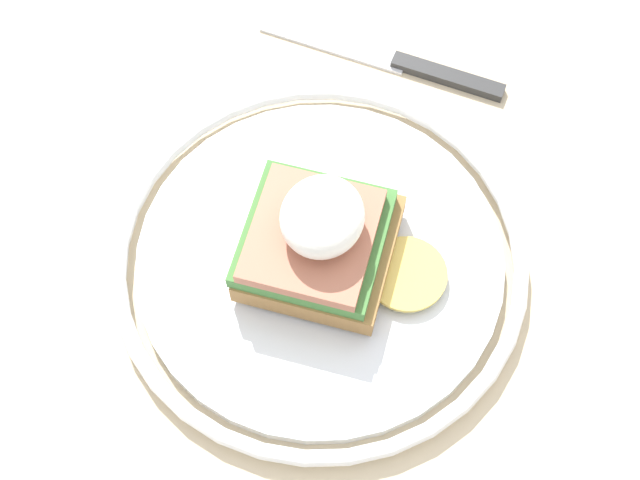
% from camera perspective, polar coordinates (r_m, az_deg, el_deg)
% --- Properties ---
extents(dining_table, '(0.97, 0.89, 0.77)m').
position_cam_1_polar(dining_table, '(0.67, 3.81, -9.77)').
color(dining_table, '#C6B28E').
rests_on(dining_table, ground_plane).
extents(plate, '(0.27, 0.27, 0.02)m').
position_cam_1_polar(plate, '(0.57, 0.00, -1.21)').
color(plate, silver).
rests_on(plate, dining_table).
extents(sandwich, '(0.09, 0.13, 0.07)m').
position_cam_1_polar(sandwich, '(0.54, 0.00, 0.15)').
color(sandwich, '#9E703D').
rests_on(sandwich, plate).
extents(knife, '(0.03, 0.19, 0.01)m').
position_cam_1_polar(knife, '(0.66, 5.18, 11.24)').
color(knife, '#2D2D2D').
rests_on(knife, dining_table).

